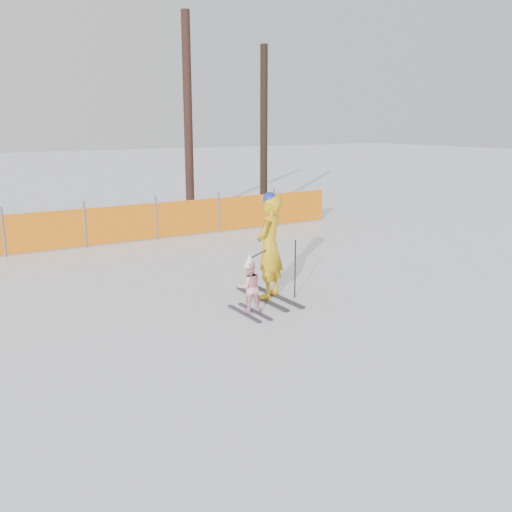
{
  "coord_description": "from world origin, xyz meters",
  "views": [
    {
      "loc": [
        -5.09,
        -7.63,
        3.26
      ],
      "look_at": [
        0.0,
        0.5,
        1.0
      ],
      "focal_mm": 40.0,
      "sensor_mm": 36.0,
      "label": 1
    }
  ],
  "objects": [
    {
      "name": "child",
      "position": [
        -0.17,
        0.45,
        0.49
      ],
      "size": [
        0.51,
        1.05,
        1.08
      ],
      "color": "black",
      "rests_on": "ground"
    },
    {
      "name": "safety_fence",
      "position": [
        -1.17,
        7.31,
        0.56
      ],
      "size": [
        15.96,
        0.06,
        1.25
      ],
      "color": "#595960",
      "rests_on": "ground"
    },
    {
      "name": "ski_poles",
      "position": [
        0.73,
        0.76,
        0.72
      ],
      "size": [
        1.13,
        0.41,
        1.12
      ],
      "color": "black",
      "rests_on": "ground"
    },
    {
      "name": "tree_trunks",
      "position": [
        4.78,
        10.49,
        3.24
      ],
      "size": [
        3.1,
        0.74,
        6.88
      ],
      "color": "black",
      "rests_on": "ground"
    },
    {
      "name": "ground",
      "position": [
        0.0,
        0.0,
        0.0
      ],
      "size": [
        120.0,
        120.0,
        0.0
      ],
      "primitive_type": "plane",
      "color": "white",
      "rests_on": "ground"
    },
    {
      "name": "adult",
      "position": [
        0.6,
        0.98,
        1.01
      ],
      "size": [
        0.84,
        1.69,
        2.03
      ],
      "color": "black",
      "rests_on": "ground"
    }
  ]
}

